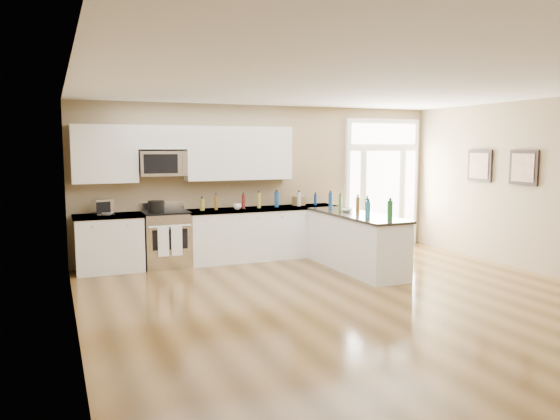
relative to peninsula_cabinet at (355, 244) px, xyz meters
name	(u,v)px	position (x,y,z in m)	size (l,w,h in m)	color
ground	(383,314)	(-0.93, -2.24, -0.43)	(8.00, 8.00, 0.00)	#4E3516
room_shell	(386,175)	(-0.93, -2.24, 1.27)	(8.00, 8.00, 8.00)	#988360
back_cabinet_left	(109,245)	(-3.80, 1.45, 0.00)	(1.10, 0.66, 0.94)	white
back_cabinet_right	(264,235)	(-1.08, 1.45, 0.00)	(2.85, 0.66, 0.94)	white
peninsula_cabinet	(355,244)	(0.00, 0.00, 0.00)	(0.69, 2.32, 0.94)	white
upper_cabinet_left	(104,154)	(-3.81, 1.59, 1.49)	(1.04, 0.33, 0.95)	white
upper_cabinet_right	(239,153)	(-1.50, 1.59, 1.49)	(1.94, 0.33, 0.95)	white
upper_cabinet_short	(161,137)	(-2.88, 1.59, 1.77)	(0.82, 0.33, 0.40)	white
microwave	(162,163)	(-2.88, 1.56, 1.33)	(0.78, 0.41, 0.42)	silver
entry_door	(382,183)	(1.62, 1.71, 0.87)	(1.70, 0.10, 2.60)	white
wall_art_near	(480,166)	(2.54, -0.04, 1.27)	(0.05, 0.58, 0.58)	black
wall_art_far	(524,168)	(2.54, -1.04, 1.27)	(0.05, 0.58, 0.58)	black
kitchen_range	(167,239)	(-2.86, 1.45, 0.04)	(0.77, 0.68, 1.08)	silver
stockpot	(156,206)	(-3.03, 1.37, 0.62)	(0.28, 0.28, 0.21)	black
toaster_oven	(103,207)	(-3.87, 1.48, 0.63)	(0.30, 0.23, 0.26)	silver
cardboard_box	(299,201)	(-0.33, 1.55, 0.59)	(0.21, 0.15, 0.17)	brown
bowl_left	(107,214)	(-3.81, 1.40, 0.53)	(0.20, 0.20, 0.05)	white
bowl_peninsula	(347,210)	(-0.01, 0.29, 0.53)	(0.16, 0.16, 0.05)	white
cup_counter	(237,207)	(-1.62, 1.32, 0.56)	(0.13, 0.13, 0.10)	white
counter_bottles	(307,203)	(-0.58, 0.68, 0.64)	(2.40, 2.36, 0.29)	#19591E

